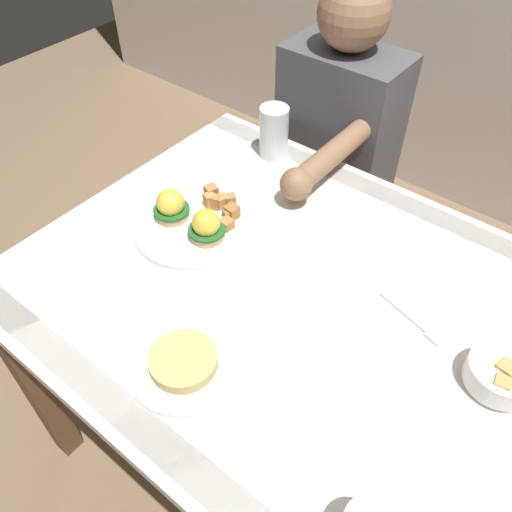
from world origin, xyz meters
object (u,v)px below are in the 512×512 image
object	(u,v)px
water_glass_near	(274,135)
side_plate	(184,364)
diner_person	(333,150)
fork	(415,321)
fruit_bowl	(501,374)
dining_table	(302,329)
eggs_benedict_plate	(192,221)

from	to	relation	value
water_glass_near	side_plate	size ratio (longest dim) A/B	0.70
diner_person	fork	bearing A→B (deg)	-45.50
fork	diner_person	distance (m)	0.73
diner_person	fruit_bowl	bearing A→B (deg)	-39.08
fork	water_glass_near	xyz separation A→B (m)	(-0.56, 0.28, 0.06)
dining_table	fruit_bowl	bearing A→B (deg)	7.00
eggs_benedict_plate	fork	distance (m)	0.53
fruit_bowl	water_glass_near	xyz separation A→B (m)	(-0.73, 0.32, 0.03)
side_plate	eggs_benedict_plate	bearing A→B (deg)	130.93
fruit_bowl	side_plate	size ratio (longest dim) A/B	0.60
dining_table	water_glass_near	world-z (taller)	water_glass_near
dining_table	eggs_benedict_plate	distance (m)	0.35
fruit_bowl	diner_person	bearing A→B (deg)	140.92
dining_table	diner_person	world-z (taller)	diner_person
side_plate	diner_person	xyz separation A→B (m)	(-0.23, 0.87, -0.10)
fork	side_plate	world-z (taller)	side_plate
eggs_benedict_plate	fruit_bowl	bearing A→B (deg)	3.08
side_plate	water_glass_near	bearing A→B (deg)	113.68
fork	diner_person	bearing A→B (deg)	134.50
fruit_bowl	diner_person	distance (m)	0.89
eggs_benedict_plate	fork	xyz separation A→B (m)	(0.52, 0.07, -0.02)
fork	water_glass_near	world-z (taller)	water_glass_near
fruit_bowl	dining_table	bearing A→B (deg)	-173.00
eggs_benedict_plate	side_plate	distance (m)	0.37
eggs_benedict_plate	water_glass_near	distance (m)	0.36
eggs_benedict_plate	diner_person	xyz separation A→B (m)	(0.02, 0.59, -0.11)
eggs_benedict_plate	fruit_bowl	distance (m)	0.70
water_glass_near	side_plate	xyz separation A→B (m)	(0.28, -0.64, -0.05)
eggs_benedict_plate	water_glass_near	world-z (taller)	water_glass_near
eggs_benedict_plate	fruit_bowl	world-z (taller)	eggs_benedict_plate
water_glass_near	diner_person	distance (m)	0.29
eggs_benedict_plate	side_plate	bearing A→B (deg)	-49.07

